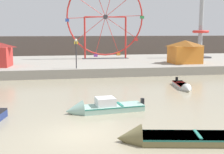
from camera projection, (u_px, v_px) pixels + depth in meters
ground_plane at (80, 134)px, 15.68m from camera, size 240.00×240.00×0.00m
quay_promenade at (67, 65)px, 43.42m from camera, size 110.00×19.87×1.06m
distant_town_skyline at (64, 47)px, 60.82m from camera, size 140.00×3.00×4.40m
motorboat_pale_grey at (183, 86)px, 28.04m from camera, size 1.63×4.72×1.00m
motorboat_olive_wood at (161, 138)px, 14.52m from camera, size 5.89×2.52×1.42m
motorboat_seafoam at (98, 108)px, 19.94m from camera, size 5.58×1.99×1.45m
ferris_wheel_red_frame at (105, 18)px, 46.21m from camera, size 12.45×1.20×12.63m
drop_tower_steel_tower at (201, 31)px, 48.11m from camera, size 2.80×2.80×10.94m
carnival_booth_orange_canopy at (185, 51)px, 40.21m from camera, size 4.28×3.75×3.13m
promenade_lamp_near at (76, 49)px, 34.37m from camera, size 0.32×0.32×3.47m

